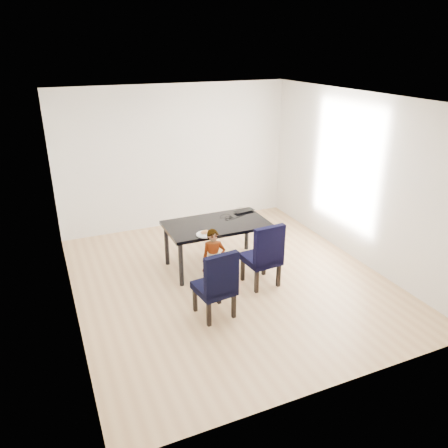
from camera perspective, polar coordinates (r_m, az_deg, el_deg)
name	(u,v)px	position (r m, az deg, el deg)	size (l,w,h in m)	color
floor	(229,280)	(6.76, 0.68, -7.30)	(4.50, 5.00, 0.01)	tan
ceiling	(230,98)	(5.90, 0.80, 16.16)	(4.50, 5.00, 0.01)	white
wall_back	(176,157)	(8.46, -6.30, 8.67)	(4.50, 0.01, 2.70)	white
wall_front	(339,277)	(4.23, 14.82, -6.67)	(4.50, 0.01, 2.70)	silver
wall_left	(62,220)	(5.72, -20.36, 0.46)	(0.01, 5.00, 2.70)	silver
wall_right	(357,178)	(7.37, 17.03, 5.73)	(0.01, 5.00, 2.70)	white
dining_table	(217,245)	(7.00, -0.98, -2.73)	(1.60, 0.90, 0.75)	black
chair_left	(214,282)	(5.72, -1.32, -7.62)	(0.47, 0.49, 0.97)	black
chair_right	(261,253)	(6.46, 4.86, -3.84)	(0.48, 0.50, 1.00)	black
child	(214,260)	(6.31, -1.36, -4.74)	(0.34, 0.23, 0.94)	#F33D14
plate	(205,234)	(6.43, -2.45, -1.35)	(0.27, 0.27, 0.02)	silver
sandwich	(205,232)	(6.42, -2.50, -1.05)	(0.14, 0.07, 0.06)	#BD7C43
laptop	(242,210)	(7.35, 2.41, 1.83)	(0.35, 0.23, 0.03)	black
cable_tangle	(230,219)	(7.01, 0.73, 0.70)	(0.15, 0.15, 0.01)	black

